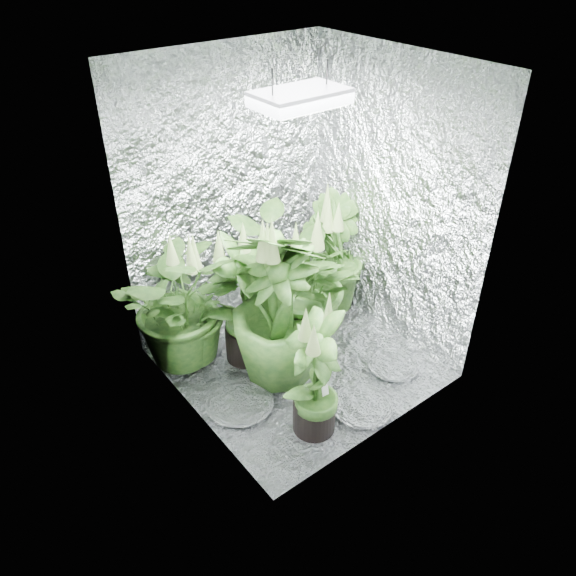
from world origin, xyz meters
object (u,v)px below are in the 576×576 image
(grow_lamp, at_px, (300,98))
(plant_f, at_px, (315,376))
(plant_c, at_px, (333,257))
(plant_e, at_px, (300,285))
(circulation_fan, at_px, (306,277))
(plant_b, at_px, (244,303))
(plant_d, at_px, (279,306))
(plant_a, at_px, (182,303))

(grow_lamp, relative_size, plant_f, 0.54)
(plant_c, relative_size, plant_e, 0.93)
(plant_e, height_order, circulation_fan, plant_e)
(plant_b, bearing_deg, plant_d, -75.99)
(grow_lamp, distance_m, plant_a, 1.55)
(plant_c, bearing_deg, plant_a, 173.97)
(plant_e, bearing_deg, plant_d, -149.70)
(plant_a, relative_size, plant_e, 1.01)
(plant_c, relative_size, plant_f, 1.08)
(plant_a, xyz_separation_m, plant_b, (0.34, -0.23, -0.01))
(plant_a, height_order, plant_e, plant_e)
(plant_c, xyz_separation_m, plant_e, (-0.50, -0.22, 0.05))
(plant_e, xyz_separation_m, plant_f, (-0.44, -0.69, -0.09))
(grow_lamp, distance_m, plant_e, 1.33)
(grow_lamp, relative_size, plant_e, 0.46)
(plant_e, distance_m, plant_f, 0.82)
(plant_d, distance_m, plant_f, 0.55)
(plant_a, distance_m, plant_b, 0.41)
(plant_d, distance_m, plant_e, 0.37)
(plant_f, distance_m, circulation_fan, 1.47)
(plant_d, distance_m, circulation_fan, 1.07)
(plant_c, bearing_deg, circulation_fan, 104.27)
(plant_a, relative_size, circulation_fan, 2.74)
(plant_b, xyz_separation_m, plant_c, (0.88, 0.10, -0.01))
(plant_a, xyz_separation_m, circulation_fan, (1.16, 0.11, -0.31))
(plant_e, xyz_separation_m, circulation_fan, (0.44, 0.46, -0.34))
(circulation_fan, bearing_deg, plant_b, -141.83)
(grow_lamp, height_order, plant_b, grow_lamp)
(circulation_fan, bearing_deg, plant_f, -111.83)
(plant_f, bearing_deg, circulation_fan, 52.76)
(grow_lamp, distance_m, plant_d, 1.26)
(plant_d, bearing_deg, plant_a, 128.00)
(grow_lamp, relative_size, plant_b, 0.49)
(plant_f, bearing_deg, plant_e, 57.75)
(grow_lamp, bearing_deg, plant_b, 132.07)
(plant_a, xyz_separation_m, plant_d, (0.41, -0.53, 0.10))
(grow_lamp, relative_size, circulation_fan, 1.25)
(plant_c, bearing_deg, plant_d, -153.78)
(plant_b, bearing_deg, plant_a, 145.52)
(plant_e, bearing_deg, plant_a, 154.41)
(plant_e, bearing_deg, plant_b, 163.53)
(plant_b, relative_size, plant_e, 0.95)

